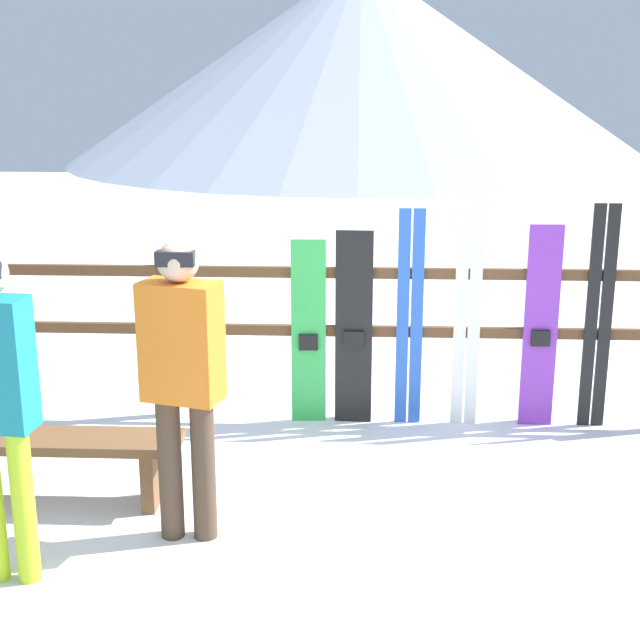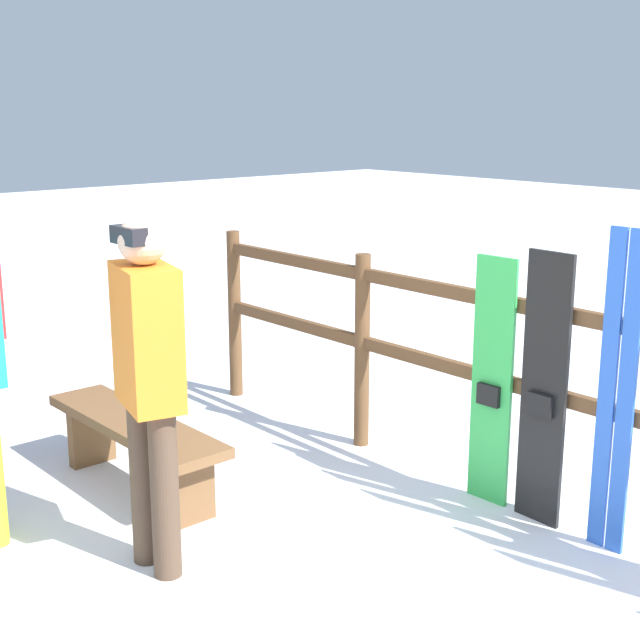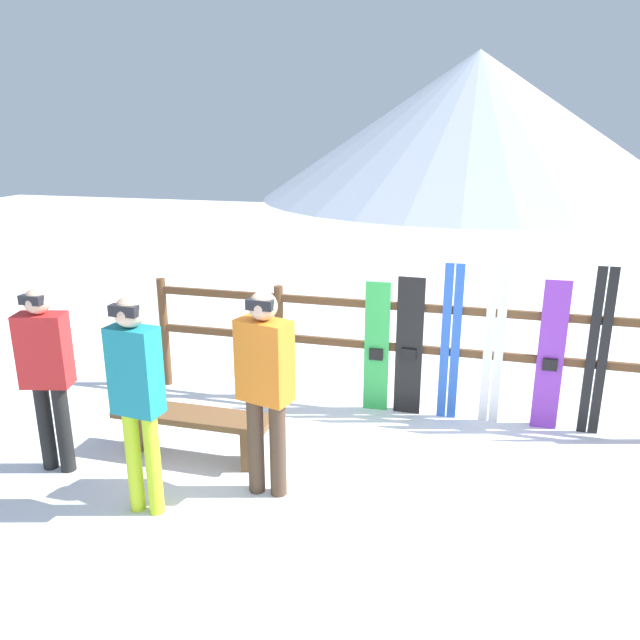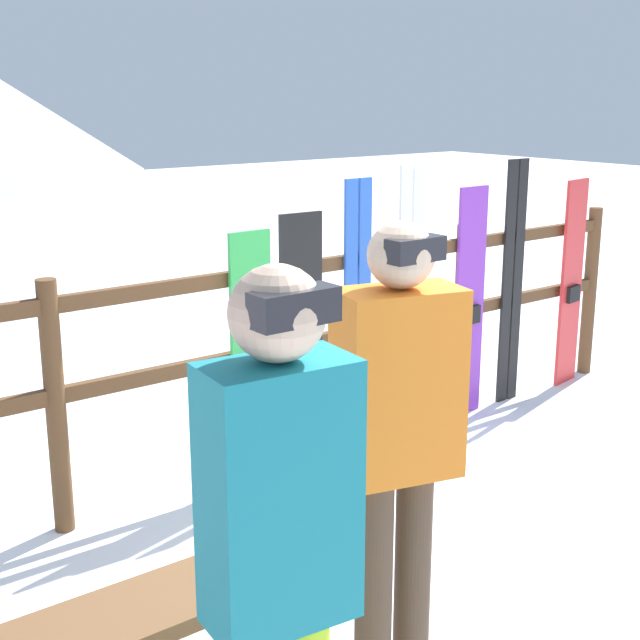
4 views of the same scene
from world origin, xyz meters
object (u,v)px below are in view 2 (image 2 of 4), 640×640
(bench, at_px, (135,437))
(ski_pair_blue, at_px, (617,394))
(snowboard_green, at_px, (492,383))
(person_orange, at_px, (148,369))
(snowboard_black_stripe, at_px, (544,391))

(bench, bearing_deg, ski_pair_blue, 33.31)
(bench, relative_size, snowboard_green, 1.04)
(person_orange, height_order, snowboard_black_stripe, person_orange)
(person_orange, bearing_deg, ski_pair_blue, 53.73)
(snowboard_black_stripe, relative_size, ski_pair_blue, 0.90)
(snowboard_green, height_order, snowboard_black_stripe, snowboard_black_stripe)
(bench, bearing_deg, snowboard_black_stripe, 38.98)
(person_orange, height_order, snowboard_green, person_orange)
(bench, relative_size, ski_pair_blue, 0.89)
(person_orange, distance_m, ski_pair_blue, 2.28)
(bench, height_order, snowboard_black_stripe, snowboard_black_stripe)
(bench, relative_size, snowboard_black_stripe, 0.99)
(bench, distance_m, ski_pair_blue, 2.68)
(person_orange, height_order, ski_pair_blue, person_orange)
(snowboard_green, distance_m, ski_pair_blue, 0.77)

